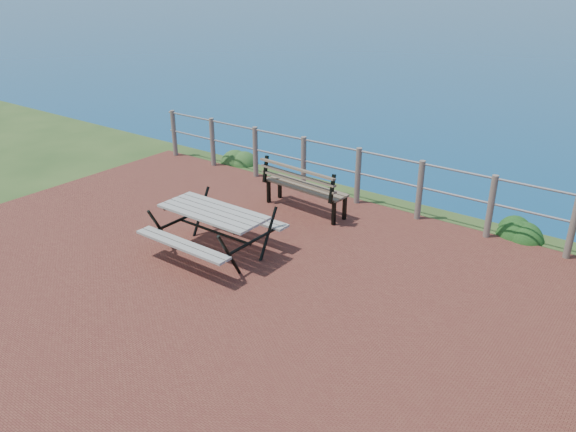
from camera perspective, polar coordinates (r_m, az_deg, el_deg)
name	(u,v)px	position (r m, az deg, el deg)	size (l,w,h in m)	color
ground	(229,281)	(7.54, -6.02, -6.62)	(10.00, 7.00, 0.12)	brown
safety_railing	(358,173)	(9.78, 7.13, 4.37)	(9.40, 0.10, 1.00)	#6B5B4C
picnic_table	(214,227)	(8.05, -7.54, -1.14)	(1.60, 1.38, 0.67)	gray
park_bench	(306,180)	(9.38, 1.79, 3.70)	(1.58, 0.52, 0.87)	brown
shrub_lip_west	(238,163)	(12.05, -5.09, 5.35)	(0.70, 0.70, 0.42)	#274A1C
shrub_lip_east	(517,232)	(9.54, 22.22, -1.54)	(0.67, 0.67, 0.37)	#173F13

